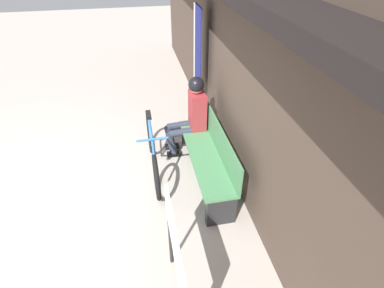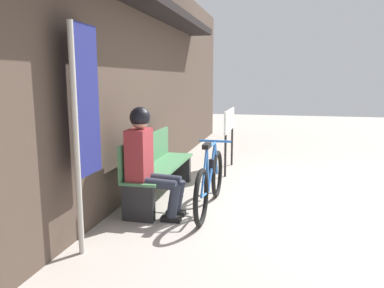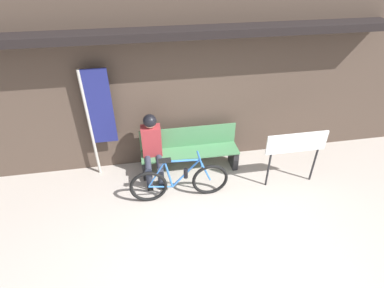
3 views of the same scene
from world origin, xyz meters
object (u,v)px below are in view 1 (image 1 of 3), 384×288
at_px(park_bench_near, 209,154).
at_px(bicycle, 153,152).
at_px(banner_pole, 197,56).
at_px(signboard, 176,251).
at_px(person_seated, 191,111).

relative_size(park_bench_near, bicycle, 1.08).
xyz_separation_m(park_bench_near, banner_pole, (-1.54, 0.16, 0.85)).
bearing_deg(bicycle, signboard, 1.14).
xyz_separation_m(park_bench_near, signboard, (1.69, -0.71, 0.40)).
relative_size(bicycle, person_seated, 1.32).
bearing_deg(bicycle, person_seated, 121.16).
distance_m(bicycle, banner_pole, 1.79).
relative_size(banner_pole, signboard, 1.90).
distance_m(person_seated, signboard, 2.45).
xyz_separation_m(bicycle, person_seated, (-0.39, 0.65, 0.37)).
height_order(park_bench_near, banner_pole, banner_pole).
height_order(park_bench_near, signboard, signboard).
bearing_deg(banner_pole, bicycle, -36.14).
relative_size(park_bench_near, signboard, 1.68).
relative_size(bicycle, banner_pole, 0.82).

